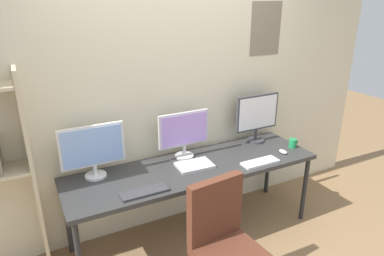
% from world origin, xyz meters
% --- Properties ---
extents(wall_back, '(4.72, 0.11, 2.60)m').
position_xyz_m(wall_back, '(0.00, 1.02, 1.30)').
color(wall_back, beige).
rests_on(wall_back, ground_plane).
extents(desk, '(2.32, 0.68, 0.74)m').
position_xyz_m(desk, '(0.00, 0.60, 0.69)').
color(desk, '#333333').
rests_on(desk, ground_plane).
extents(monitor_left, '(0.53, 0.18, 0.46)m').
position_xyz_m(monitor_left, '(-0.84, 0.81, 1.00)').
color(monitor_left, silver).
rests_on(monitor_left, desk).
extents(monitor_center, '(0.50, 0.18, 0.45)m').
position_xyz_m(monitor_center, '(0.00, 0.81, 0.99)').
color(monitor_center, silver).
rests_on(monitor_center, desk).
extents(monitor_right, '(0.50, 0.18, 0.51)m').
position_xyz_m(monitor_right, '(0.84, 0.81, 1.03)').
color(monitor_right, '#38383D').
rests_on(monitor_right, desk).
extents(keyboard_left, '(0.38, 0.13, 0.02)m').
position_xyz_m(keyboard_left, '(-0.56, 0.37, 0.75)').
color(keyboard_left, '#38383D').
rests_on(keyboard_left, desk).
extents(keyboard_right, '(0.36, 0.13, 0.02)m').
position_xyz_m(keyboard_right, '(0.56, 0.37, 0.75)').
color(keyboard_right, silver).
rests_on(keyboard_right, desk).
extents(computer_mouse, '(0.06, 0.10, 0.03)m').
position_xyz_m(computer_mouse, '(0.90, 0.44, 0.76)').
color(computer_mouse, silver).
rests_on(computer_mouse, desk).
extents(laptop_closed, '(0.33, 0.24, 0.02)m').
position_xyz_m(laptop_closed, '(-0.01, 0.59, 0.75)').
color(laptop_closed, silver).
rests_on(laptop_closed, desk).
extents(coffee_mug, '(0.11, 0.08, 0.09)m').
position_xyz_m(coffee_mug, '(1.08, 0.51, 0.79)').
color(coffee_mug, '#1E8C4C').
rests_on(coffee_mug, desk).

